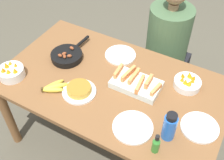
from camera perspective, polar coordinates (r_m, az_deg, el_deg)
name	(u,v)px	position (r m, az deg, el deg)	size (l,w,h in m)	color
ground_plane	(112,140)	(2.54, 0.00, -12.07)	(14.00, 14.00, 0.00)	#565142
dining_table	(112,92)	(2.03, 0.00, -2.44)	(1.58, 0.92, 0.73)	brown
banana_bunch	(53,87)	(1.95, -11.83, -1.46)	(0.16, 0.18, 0.04)	gold
melon_tray	(136,83)	(1.92, 4.94, -0.66)	(0.33, 0.21, 0.10)	silver
skillet	(67,56)	(2.16, -9.10, 4.92)	(0.24, 0.40, 0.08)	black
frittata_plate_center	(79,90)	(1.90, -6.70, -2.05)	(0.23, 0.23, 0.06)	white
empty_plate_near_front	(133,127)	(1.72, 4.24, -9.56)	(0.25, 0.25, 0.02)	white
empty_plate_far_left	(200,127)	(1.80, 17.38, -9.15)	(0.23, 0.23, 0.02)	white
empty_plate_far_right	(120,55)	(2.17, 1.72, 5.08)	(0.24, 0.24, 0.02)	white
fruit_bowl_mango	(187,83)	(1.99, 15.06, -0.53)	(0.19, 0.19, 0.11)	white
fruit_bowl_citrus	(11,72)	(2.11, -19.81, 1.53)	(0.18, 0.18, 0.12)	white
water_bottle	(170,127)	(1.65, 11.61, -9.24)	(0.08, 0.08, 0.20)	blue
hot_sauce_bottle	(156,144)	(1.61, 8.93, -12.79)	(0.04, 0.04, 0.14)	#337F2D
person_figure	(165,55)	(2.60, 10.69, 4.98)	(0.40, 0.40, 1.20)	black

